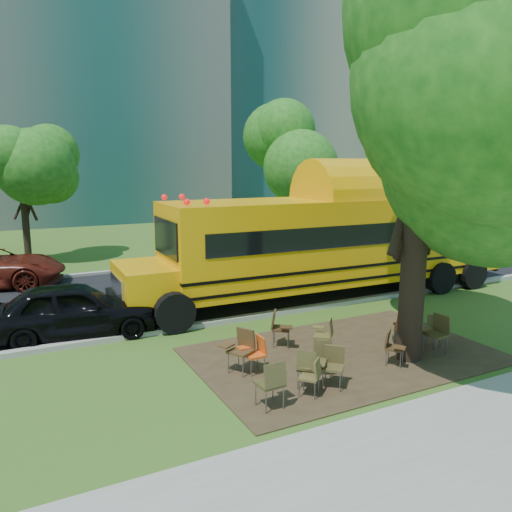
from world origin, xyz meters
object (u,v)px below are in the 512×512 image
chair_3 (332,362)px  chair_9 (241,346)px  chair_1 (309,365)px  chair_4 (323,353)px  chair_13 (407,322)px  chair_5 (393,345)px  black_car (74,309)px  chair_6 (436,330)px  chair_10 (279,325)px  chair_8 (256,350)px  school_bus (339,240)px  chair_12 (408,328)px  chair_0 (272,379)px  main_tree (423,110)px  chair_11 (325,332)px  chair_2 (312,373)px  chair_7 (435,326)px

chair_3 → chair_9: size_ratio=0.89×
chair_1 → chair_4: bearing=75.6°
chair_13 → chair_9: bearing=-174.6°
chair_5 → black_car: black_car is taller
chair_6 → chair_10: size_ratio=1.05×
chair_10 → black_car: 5.38m
chair_8 → chair_6: bearing=-103.2°
chair_10 → chair_3: bearing=30.3°
school_bus → chair_8: bearing=-139.0°
chair_5 → black_car: 8.06m
chair_12 → chair_9: bearing=-95.6°
chair_4 → chair_12: bearing=33.0°
school_bus → chair_9: 7.36m
chair_1 → black_car: (-3.74, 5.45, 0.21)m
chair_0 → chair_9: chair_9 is taller
main_tree → chair_13: size_ratio=10.24×
chair_11 → chair_12: 2.04m
chair_5 → chair_10: chair_10 is taller
school_bus → chair_11: school_bus is taller
main_tree → chair_4: (-2.30, 0.14, -5.08)m
chair_2 → chair_4: chair_4 is taller
main_tree → chair_8: main_tree is taller
chair_2 → chair_8: chair_8 is taller
chair_6 → chair_11: bearing=57.6°
chair_9 → chair_4: bearing=-153.0°
main_tree → chair_5: 5.13m
chair_10 → school_bus: bearing=162.8°
main_tree → chair_4: bearing=176.5°
chair_12 → chair_13: bearing=140.7°
chair_2 → chair_12: (3.43, 1.01, 0.08)m
chair_6 → chair_9: size_ratio=1.00×
chair_5 → chair_6: chair_6 is taller
chair_13 → chair_1: bearing=-154.3°
chair_11 → chair_1: bearing=178.4°
chair_11 → chair_4: bearing=-174.2°
chair_11 → chair_10: bearing=84.2°
chair_6 → chair_9: chair_9 is taller
chair_12 → chair_0: bearing=-72.3°
chair_3 → chair_11: size_ratio=0.99×
chair_11 → chair_8: bearing=139.8°
main_tree → black_car: bearing=142.1°
chair_12 → chair_8: bearing=-93.6°
chair_8 → black_car: (-3.17, 4.25, 0.22)m
school_bus → chair_5: size_ratio=16.98×
chair_10 → black_car: black_car is taller
chair_0 → chair_7: chair_0 is taller
chair_9 → chair_12: (4.16, -0.66, -0.03)m
chair_3 → chair_8: bearing=-8.3°
chair_13 → chair_8: bearing=-172.4°
chair_13 → black_car: bearing=158.6°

